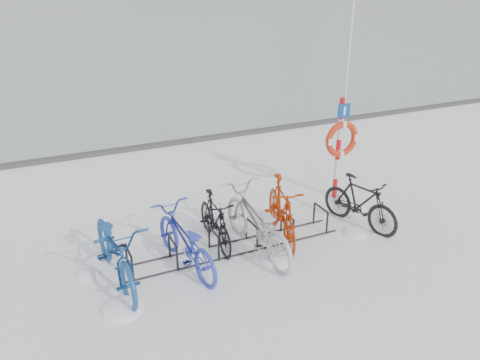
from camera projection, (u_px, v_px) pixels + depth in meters
The scene contains 11 objects.
ground at pixel (233, 249), 8.20m from camera, with size 900.00×900.00×0.00m, color white.
quay_edge at pixel (148, 146), 13.10m from camera, with size 400.00×0.25×0.10m, color #3F3F42.
bike_rack at pixel (233, 240), 8.12m from camera, with size 4.00×0.48×0.46m.
lifebuoy_station at pixel (341, 139), 9.60m from camera, with size 0.77×0.22×3.98m.
bike_0 at pixel (115, 247), 7.16m from camera, with size 0.77×2.20×1.16m, color navy.
bike_1 at pixel (185, 239), 7.54m from camera, with size 0.67×1.93×1.01m, color #2A3BB7.
bike_2 at pixel (215, 219), 8.23m from camera, with size 0.45×1.59×0.96m, color black.
bike_3 at pixel (256, 221), 7.93m from camera, with size 0.77×2.20×1.15m, color #B3B5BB.
bike_4 at pixel (282, 209), 8.38m from camera, with size 0.53×1.89×1.14m, color #9F2804.
bike_5 at pixel (360, 201), 8.82m from camera, with size 0.48×1.69×1.01m, color black.
snow_drifts at pixel (242, 252), 8.12m from camera, with size 5.82×2.22×0.22m.
Camera 1 is at (-2.83, -6.46, 4.35)m, focal length 35.00 mm.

